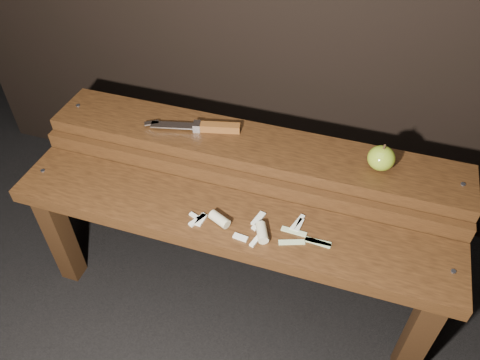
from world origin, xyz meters
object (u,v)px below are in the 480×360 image
(bench_front_tier, at_px, (226,236))
(apple, at_px, (381,158))
(bench_rear_tier, at_px, (251,165))
(knife, at_px, (208,127))

(bench_front_tier, xyz_separation_m, apple, (0.35, 0.23, 0.18))
(bench_front_tier, distance_m, bench_rear_tier, 0.23)
(apple, bearing_deg, bench_rear_tier, -179.29)
(bench_rear_tier, bearing_deg, knife, 174.08)
(bench_front_tier, bearing_deg, knife, 119.53)
(bench_rear_tier, distance_m, knife, 0.17)
(knife, bearing_deg, bench_front_tier, -60.47)
(bench_rear_tier, relative_size, apple, 15.70)
(bench_front_tier, xyz_separation_m, knife, (-0.14, 0.24, 0.16))
(bench_front_tier, distance_m, apple, 0.46)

